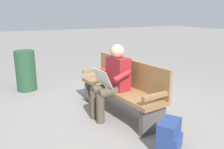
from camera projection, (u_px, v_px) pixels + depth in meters
ground_plane at (119, 113)px, 3.93m from camera, size 40.00×40.00×0.00m
bench_near at (123, 86)px, 3.84m from camera, size 1.84×0.66×0.90m
person_seated at (112, 79)px, 3.65m from camera, size 0.60×0.60×1.18m
backpack at (169, 137)px, 2.80m from camera, size 0.36×0.41×0.40m
trash_bin at (26, 71)px, 4.99m from camera, size 0.42×0.42×0.87m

